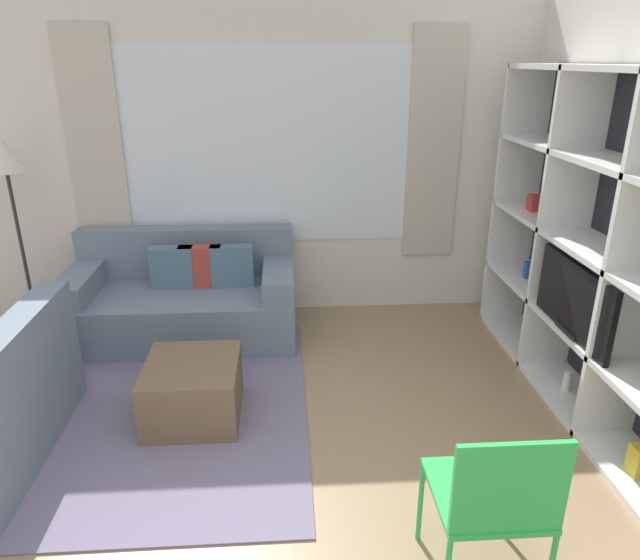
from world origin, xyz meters
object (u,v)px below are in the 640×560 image
Objects in this scene: shelving_unit at (602,251)px; floor_lamp at (6,169)px; couch_main at (185,299)px; folding_chair at (495,496)px; ottoman at (193,390)px.

floor_lamp is at bearing 161.81° from shelving_unit.
shelving_unit is 1.44× the size of couch_main.
folding_chair is (-1.13, -1.45, -0.52)m from shelving_unit.
floor_lamp is 4.13m from folding_chair.
ottoman is at bearing -178.60° from shelving_unit.
ottoman is (0.23, -1.23, -0.11)m from couch_main.
shelving_unit is at bearing 1.40° from ottoman.
couch_main is at bearing -7.57° from floor_lamp.
floor_lamp reaches higher than ottoman.
couch_main is 1.13× the size of floor_lamp.
floor_lamp is at bearing 137.50° from ottoman.
shelving_unit reaches higher than folding_chair.
couch_main is at bearing 100.61° from ottoman.
shelving_unit is 4.29m from floor_lamp.
floor_lamp is (-4.06, 1.34, 0.31)m from shelving_unit.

